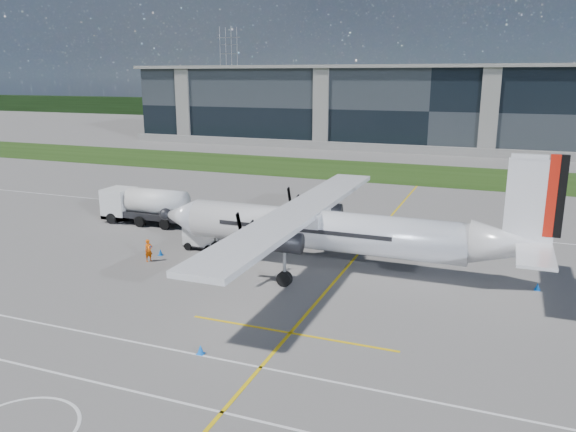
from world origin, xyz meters
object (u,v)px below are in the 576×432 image
(safety_cone_stbdwing, at_px, (357,215))
(turboprop_aircraft, at_px, (336,208))
(safety_cone_fwd, at_px, (149,244))
(safety_cone_tail, at_px, (537,286))
(safety_cone_portwing, at_px, (201,349))
(safety_cone_nose_stbd, at_px, (193,241))
(fuel_tanker_truck, at_px, (140,205))
(safety_cone_nose_port, at_px, (160,252))
(pylon_west, at_px, (229,71))
(baggage_tug, at_px, (203,237))
(ground_crew_person, at_px, (148,249))

(safety_cone_stbdwing, bearing_deg, turboprop_aircraft, -81.33)
(safety_cone_fwd, height_order, safety_cone_stbdwing, same)
(safety_cone_tail, height_order, safety_cone_portwing, same)
(safety_cone_stbdwing, relative_size, safety_cone_nose_stbd, 1.00)
(safety_cone_fwd, distance_m, safety_cone_stbdwing, 20.75)
(fuel_tanker_truck, relative_size, safety_cone_stbdwing, 18.16)
(turboprop_aircraft, distance_m, safety_cone_nose_port, 14.45)
(turboprop_aircraft, distance_m, safety_cone_portwing, 15.76)
(fuel_tanker_truck, relative_size, safety_cone_nose_port, 18.16)
(pylon_west, height_order, baggage_tug, pylon_west)
(pylon_west, bearing_deg, baggage_tug, -63.82)
(pylon_west, height_order, safety_cone_nose_port, pylon_west)
(turboprop_aircraft, xyz_separation_m, safety_cone_nose_stbd, (-12.93, 1.69, -4.28))
(pylon_west, xyz_separation_m, safety_cone_tail, (95.86, -144.21, -14.75))
(fuel_tanker_truck, xyz_separation_m, ground_crew_person, (7.43, -9.41, -0.72))
(safety_cone_fwd, xyz_separation_m, safety_cone_nose_stbd, (2.80, 2.21, 0.00))
(safety_cone_nose_port, bearing_deg, safety_cone_nose_stbd, 78.73)
(safety_cone_fwd, bearing_deg, turboprop_aircraft, 1.90)
(fuel_tanker_truck, distance_m, safety_cone_fwd, 8.44)
(fuel_tanker_truck, height_order, safety_cone_fwd, fuel_tanker_truck)
(pylon_west, xyz_separation_m, safety_cone_nose_stbd, (69.33, -143.24, -14.75))
(baggage_tug, height_order, ground_crew_person, ground_crew_person)
(turboprop_aircraft, height_order, safety_cone_tail, turboprop_aircraft)
(pylon_west, bearing_deg, safety_cone_portwing, -63.53)
(pylon_west, xyz_separation_m, safety_cone_fwd, (66.53, -145.45, -14.75))
(safety_cone_nose_port, xyz_separation_m, safety_cone_stbdwing, (11.33, 17.30, 0.00))
(safety_cone_stbdwing, bearing_deg, ground_crew_person, -120.91)
(pylon_west, relative_size, ground_crew_person, 15.24)
(fuel_tanker_truck, xyz_separation_m, safety_cone_nose_port, (7.39, -7.84, -1.45))
(safety_cone_stbdwing, bearing_deg, safety_cone_tail, -42.50)
(turboprop_aircraft, height_order, safety_cone_portwing, turboprop_aircraft)
(pylon_west, distance_m, safety_cone_fwd, 160.62)
(pylon_west, relative_size, safety_cone_stbdwing, 60.00)
(pylon_west, relative_size, baggage_tug, 9.69)
(safety_cone_fwd, bearing_deg, safety_cone_tail, 2.42)
(turboprop_aircraft, relative_size, safety_cone_nose_stbd, 60.39)
(safety_cone_nose_port, bearing_deg, fuel_tanker_truck, 133.33)
(turboprop_aircraft, height_order, safety_cone_fwd, turboprop_aircraft)
(safety_cone_fwd, relative_size, safety_cone_tail, 1.00)
(pylon_west, distance_m, safety_cone_stbdwing, 152.98)
(ground_crew_person, bearing_deg, safety_cone_stbdwing, -6.02)
(safety_cone_portwing, bearing_deg, ground_crew_person, 133.97)
(baggage_tug, distance_m, ground_crew_person, 4.88)
(pylon_west, xyz_separation_m, ground_crew_person, (68.63, -148.47, -14.02))
(fuel_tanker_truck, distance_m, safety_cone_tail, 35.06)
(safety_cone_stbdwing, bearing_deg, baggage_tug, -122.00)
(ground_crew_person, distance_m, safety_cone_tail, 27.57)
(safety_cone_fwd, distance_m, safety_cone_nose_stbd, 3.57)
(turboprop_aircraft, bearing_deg, pylon_west, 119.58)
(fuel_tanker_truck, xyz_separation_m, safety_cone_stbdwing, (18.72, 9.46, -1.45))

